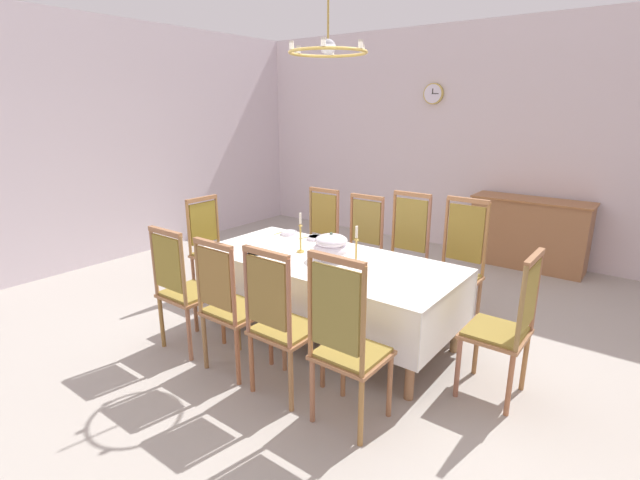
{
  "coord_description": "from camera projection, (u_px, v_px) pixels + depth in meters",
  "views": [
    {
      "loc": [
        2.31,
        -3.19,
        2.04
      ],
      "look_at": [
        -0.14,
        0.02,
        0.87
      ],
      "focal_mm": 26.1,
      "sensor_mm": 36.0,
      "label": 1
    }
  ],
  "objects": [
    {
      "name": "sideboard",
      "position": [
        528.0,
        233.0,
        6.02
      ],
      "size": [
        1.44,
        0.48,
        0.9
      ],
      "rotation": [
        0.0,
        0.0,
        3.14
      ],
      "color": "#9F6A43",
      "rests_on": "ground"
    },
    {
      "name": "chair_south_a",
      "position": [
        183.0,
        287.0,
        3.92
      ],
      "size": [
        0.44,
        0.42,
        1.1
      ],
      "color": "#985F3D",
      "rests_on": "ground"
    },
    {
      "name": "spoon_secondary",
      "position": [
        282.0,
        232.0,
        4.95
      ],
      "size": [
        0.03,
        0.18,
        0.01
      ],
      "rotation": [
        0.0,
        0.0,
        0.01
      ],
      "color": "gold",
      "rests_on": "tablecloth"
    },
    {
      "name": "chair_north_c",
      "position": [
        404.0,
        253.0,
        4.7
      ],
      "size": [
        0.44,
        0.42,
        1.21
      ],
      "rotation": [
        0.0,
        0.0,
        3.14
      ],
      "color": "#9E663B",
      "rests_on": "ground"
    },
    {
      "name": "chair_north_a",
      "position": [
        317.0,
        238.0,
        5.34
      ],
      "size": [
        0.44,
        0.42,
        1.14
      ],
      "rotation": [
        0.0,
        0.0,
        3.14
      ],
      "color": "#9A624B",
      "rests_on": "ground"
    },
    {
      "name": "mounted_clock",
      "position": [
        433.0,
        94.0,
        6.63
      ],
      "size": [
        0.29,
        0.06,
        0.29
      ],
      "color": "#D1B251"
    },
    {
      "name": "chair_south_c",
      "position": [
        280.0,
        321.0,
        3.28
      ],
      "size": [
        0.44,
        0.42,
        1.14
      ],
      "color": "#A7704B",
      "rests_on": "ground"
    },
    {
      "name": "chair_north_d",
      "position": [
        458.0,
        264.0,
        4.37
      ],
      "size": [
        0.44,
        0.42,
        1.22
      ],
      "rotation": [
        0.0,
        0.0,
        3.14
      ],
      "color": "#9D6B48",
      "rests_on": "ground"
    },
    {
      "name": "tablecloth",
      "position": [
        327.0,
        272.0,
        4.14
      ],
      "size": [
        2.33,
        1.07,
        0.44
      ],
      "color": "white",
      "rests_on": "dining_table"
    },
    {
      "name": "dining_table",
      "position": [
        327.0,
        267.0,
        4.13
      ],
      "size": [
        2.31,
        1.05,
        0.74
      ],
      "color": "#9F6C3E",
      "rests_on": "ground"
    },
    {
      "name": "spoon_primary",
      "position": [
        309.0,
        237.0,
        4.77
      ],
      "size": [
        0.06,
        0.18,
        0.01
      ],
      "rotation": [
        0.0,
        0.0,
        -0.23
      ],
      "color": "gold",
      "rests_on": "tablecloth"
    },
    {
      "name": "candlestick_east",
      "position": [
        356.0,
        250.0,
        3.89
      ],
      "size": [
        0.07,
        0.07,
        0.34
      ],
      "color": "gold",
      "rests_on": "tablecloth"
    },
    {
      "name": "ground",
      "position": [
        330.0,
        334.0,
        4.36
      ],
      "size": [
        7.27,
        6.69,
        0.04
      ],
      "primitive_type": "cube",
      "color": "#AFA89D"
    },
    {
      "name": "bowl_near_left",
      "position": [
        316.0,
        237.0,
        4.68
      ],
      "size": [
        0.17,
        0.17,
        0.03
      ],
      "color": "white",
      "rests_on": "tablecloth"
    },
    {
      "name": "bowl_near_right",
      "position": [
        289.0,
        233.0,
        4.86
      ],
      "size": [
        0.16,
        0.16,
        0.04
      ],
      "color": "white",
      "rests_on": "tablecloth"
    },
    {
      "name": "candlestick_west",
      "position": [
        300.0,
        236.0,
        4.24
      ],
      "size": [
        0.07,
        0.07,
        0.37
      ],
      "color": "gold",
      "rests_on": "tablecloth"
    },
    {
      "name": "chair_north_b",
      "position": [
        360.0,
        247.0,
        5.01
      ],
      "size": [
        0.44,
        0.42,
        1.13
      ],
      "rotation": [
        0.0,
        0.0,
        3.14
      ],
      "color": "#9E633A",
      "rests_on": "ground"
    },
    {
      "name": "chair_south_d",
      "position": [
        346.0,
        342.0,
        2.94
      ],
      "size": [
        0.44,
        0.42,
        1.21
      ],
      "color": "#9E6842",
      "rests_on": "ground"
    },
    {
      "name": "chair_south_b",
      "position": [
        230.0,
        304.0,
        3.59
      ],
      "size": [
        0.44,
        0.42,
        1.1
      ],
      "color": "olive",
      "rests_on": "ground"
    },
    {
      "name": "bowl_far_left",
      "position": [
        256.0,
        255.0,
        4.11
      ],
      "size": [
        0.18,
        0.18,
        0.04
      ],
      "color": "white",
      "rests_on": "tablecloth"
    },
    {
      "name": "chair_head_east",
      "position": [
        506.0,
        324.0,
        3.24
      ],
      "size": [
        0.42,
        0.44,
        1.11
      ],
      "rotation": [
        0.0,
        0.0,
        1.57
      ],
      "color": "#9F644B",
      "rests_on": "ground"
    },
    {
      "name": "chair_head_west",
      "position": [
        212.0,
        246.0,
        5.06
      ],
      "size": [
        0.42,
        0.44,
        1.1
      ],
      "rotation": [
        0.0,
        0.0,
        -1.57
      ],
      "color": "#9D744D",
      "rests_on": "ground"
    },
    {
      "name": "soup_tureen",
      "position": [
        331.0,
        246.0,
        4.05
      ],
      "size": [
        0.32,
        0.32,
        0.25
      ],
      "color": "white",
      "rests_on": "tablecloth"
    },
    {
      "name": "left_wall",
      "position": [
        104.0,
        144.0,
        6.06
      ],
      "size": [
        0.08,
        6.69,
        3.13
      ],
      "primitive_type": "cube",
      "color": "silver",
      "rests_on": "ground"
    },
    {
      "name": "back_wall",
      "position": [
        473.0,
        141.0,
        6.5
      ],
      "size": [
        7.27,
        0.08,
        3.13
      ],
      "primitive_type": "cube",
      "color": "silver",
      "rests_on": "ground"
    },
    {
      "name": "chandelier",
      "position": [
        328.0,
        51.0,
        3.63
      ],
      "size": [
        0.64,
        0.63,
        0.66
      ],
      "color": "gold"
    }
  ]
}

